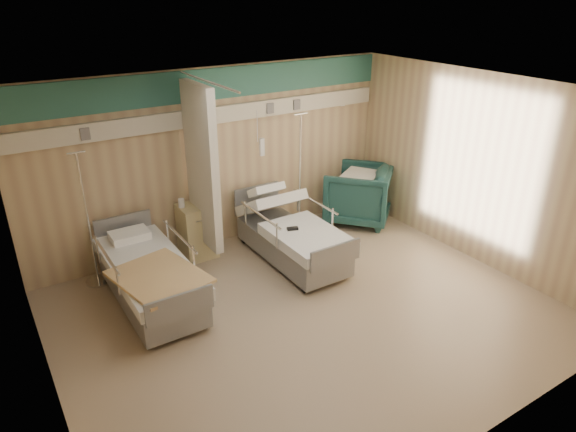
{
  "coord_description": "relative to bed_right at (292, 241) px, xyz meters",
  "views": [
    {
      "loc": [
        -3.18,
        -4.51,
        3.88
      ],
      "look_at": [
        0.08,
        0.6,
        1.13
      ],
      "focal_mm": 32.0,
      "sensor_mm": 36.0,
      "label": 1
    }
  ],
  "objects": [
    {
      "name": "room_walls",
      "position": [
        -0.63,
        -1.05,
        1.55
      ],
      "size": [
        6.04,
        5.04,
        2.82
      ],
      "color": "tan",
      "rests_on": "ground"
    },
    {
      "name": "white_cup",
      "position": [
        -1.35,
        0.94,
        0.6
      ],
      "size": [
        0.09,
        0.09,
        0.13
      ],
      "primitive_type": "cylinder",
      "rotation": [
        0.0,
        0.0,
        0.01
      ],
      "color": "white",
      "rests_on": "bedside_cabinet"
    },
    {
      "name": "tan_blanket",
      "position": [
        -2.22,
        -0.46,
        0.33
      ],
      "size": [
        1.11,
        1.29,
        0.04
      ],
      "primitive_type": "cube",
      "rotation": [
        0.0,
        0.0,
        0.21
      ],
      "color": "tan",
      "rests_on": "bed_left"
    },
    {
      "name": "waffle_blanket",
      "position": [
        1.79,
        0.58,
        0.72
      ],
      "size": [
        0.83,
        0.81,
        0.07
      ],
      "primitive_type": "cube",
      "rotation": [
        0.0,
        0.0,
        3.7
      ],
      "color": "silver",
      "rests_on": "visitor_armchair"
    },
    {
      "name": "call_remote",
      "position": [
        -0.13,
        -0.21,
        0.33
      ],
      "size": [
        0.18,
        0.12,
        0.04
      ],
      "primitive_type": "cube",
      "rotation": [
        0.0,
        0.0,
        -0.33
      ],
      "color": "black",
      "rests_on": "bed_right"
    },
    {
      "name": "bedside_cabinet",
      "position": [
        -1.15,
        0.9,
        0.11
      ],
      "size": [
        0.5,
        0.48,
        0.85
      ],
      "primitive_type": "cube",
      "color": "#CAB97E",
      "rests_on": "ground"
    },
    {
      "name": "iv_stand_left",
      "position": [
        -2.68,
        0.94,
        0.08
      ],
      "size": [
        0.35,
        0.35,
        1.93
      ],
      "rotation": [
        0.0,
        0.0,
        -0.35
      ],
      "color": "silver",
      "rests_on": "ground"
    },
    {
      "name": "ground",
      "position": [
        -0.6,
        -1.3,
        -0.32
      ],
      "size": [
        6.0,
        5.0,
        0.0
      ],
      "primitive_type": "cube",
      "color": "gray",
      "rests_on": "ground"
    },
    {
      "name": "bed_left",
      "position": [
        -2.2,
        0.0,
        0.0
      ],
      "size": [
        1.0,
        2.16,
        0.63
      ],
      "primitive_type": null,
      "color": "white",
      "rests_on": "ground"
    },
    {
      "name": "visitor_armchair",
      "position": [
        1.78,
        0.6,
        0.18
      ],
      "size": [
        1.52,
        1.52,
        1.0
      ],
      "primitive_type": "imported",
      "rotation": [
        0.0,
        0.0,
        3.85
      ],
      "color": "#1C4645",
      "rests_on": "ground"
    },
    {
      "name": "bed_right",
      "position": [
        0.0,
        0.0,
        0.0
      ],
      "size": [
        1.0,
        2.16,
        0.63
      ],
      "primitive_type": null,
      "color": "white",
      "rests_on": "ground"
    },
    {
      "name": "toiletry_bag",
      "position": [
        -1.04,
        0.94,
        0.6
      ],
      "size": [
        0.23,
        0.15,
        0.12
      ],
      "primitive_type": "cube",
      "rotation": [
        0.0,
        0.0,
        -0.02
      ],
      "color": "black",
      "rests_on": "bedside_cabinet"
    },
    {
      "name": "iv_stand_right",
      "position": [
        0.63,
        0.74,
        0.11
      ],
      "size": [
        0.37,
        0.37,
        2.06
      ],
      "rotation": [
        0.0,
        0.0,
        0.02
      ],
      "color": "silver",
      "rests_on": "ground"
    }
  ]
}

